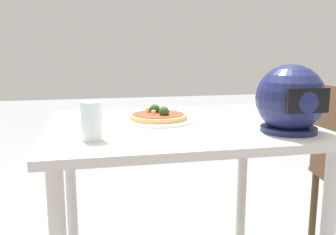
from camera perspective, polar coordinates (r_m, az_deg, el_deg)
dining_table at (r=1.48m, az=1.57°, el=-4.74°), size 1.02×0.84×0.77m
pizza_plate at (r=1.49m, az=-1.56°, el=-0.42°), size 0.29×0.29×0.01m
pizza at (r=1.49m, az=-1.54°, el=0.35°), size 0.24×0.24×0.06m
motorcycle_helmet at (r=1.35m, az=18.63°, el=2.60°), size 0.24×0.24×0.24m
drinking_glass at (r=1.19m, az=-11.90°, el=-0.57°), size 0.07×0.07×0.13m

